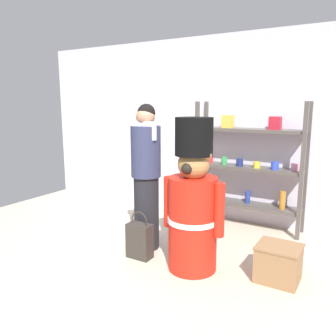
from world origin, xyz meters
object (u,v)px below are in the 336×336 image
person_shopper (146,175)px  shopping_bag (140,240)px  display_crate (278,263)px  merchandise_shelf (249,165)px  teddy_bear_guard (193,205)px

person_shopper → shopping_bag: 0.72m
shopping_bag → display_crate: shopping_bag is taller
merchandise_shelf → teddy_bear_guard: size_ratio=1.10×
merchandise_shelf → teddy_bear_guard: bearing=-93.2°
merchandise_shelf → teddy_bear_guard: (-0.08, -1.49, -0.17)m
merchandise_shelf → shopping_bag: bearing=-113.9°
merchandise_shelf → teddy_bear_guard: 1.51m
merchandise_shelf → display_crate: bearing=-60.6°
person_shopper → teddy_bear_guard: bearing=-15.6°
merchandise_shelf → display_crate: size_ratio=4.19×
teddy_bear_guard → shopping_bag: 0.78m
person_shopper → display_crate: size_ratio=4.12×
teddy_bear_guard → person_shopper: (-0.69, 0.19, 0.19)m
display_crate → person_shopper: bearing=-179.7°
person_shopper → display_crate: (1.51, 0.01, -0.69)m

